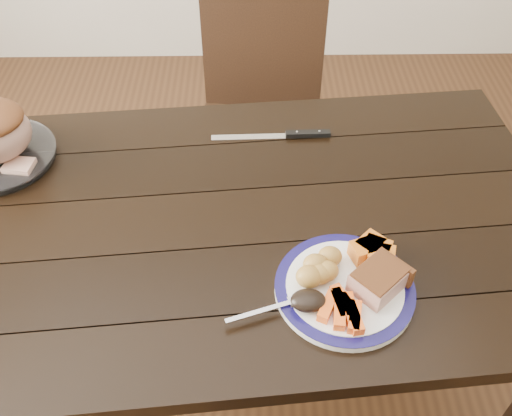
{
  "coord_description": "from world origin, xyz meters",
  "views": [
    {
      "loc": [
        0.07,
        -0.91,
        1.71
      ],
      "look_at": [
        0.08,
        -0.02,
        0.8
      ],
      "focal_mm": 40.0,
      "sensor_mm": 36.0,
      "label": 1
    }
  ],
  "objects_px": {
    "pork_slice": "(378,280)",
    "carving_knife": "(293,135)",
    "dining_table": "(223,244)",
    "dinner_plate": "(344,289)",
    "fork": "(275,307)",
    "chair_far": "(258,110)"
  },
  "relations": [
    {
      "from": "chair_far",
      "to": "fork",
      "type": "relative_size",
      "value": 5.34
    },
    {
      "from": "dining_table",
      "to": "dinner_plate",
      "type": "bearing_deg",
      "value": -39.68
    },
    {
      "from": "dining_table",
      "to": "dinner_plate",
      "type": "xyz_separation_m",
      "value": [
        0.26,
        -0.21,
        0.1
      ]
    },
    {
      "from": "dining_table",
      "to": "dinner_plate",
      "type": "relative_size",
      "value": 5.83
    },
    {
      "from": "dining_table",
      "to": "pork_slice",
      "type": "xyz_separation_m",
      "value": [
        0.32,
        -0.22,
        0.14
      ]
    },
    {
      "from": "dinner_plate",
      "to": "pork_slice",
      "type": "height_order",
      "value": "pork_slice"
    },
    {
      "from": "dinner_plate",
      "to": "fork",
      "type": "distance_m",
      "value": 0.15
    },
    {
      "from": "dining_table",
      "to": "dinner_plate",
      "type": "height_order",
      "value": "dinner_plate"
    },
    {
      "from": "chair_far",
      "to": "fork",
      "type": "bearing_deg",
      "value": 101.15
    },
    {
      "from": "chair_far",
      "to": "fork",
      "type": "distance_m",
      "value": 1.03
    },
    {
      "from": "chair_far",
      "to": "carving_knife",
      "type": "bearing_deg",
      "value": 111.57
    },
    {
      "from": "dining_table",
      "to": "chair_far",
      "type": "xyz_separation_m",
      "value": [
        0.1,
        0.74,
        -0.13
      ]
    },
    {
      "from": "pork_slice",
      "to": "dinner_plate",
      "type": "bearing_deg",
      "value": 175.24
    },
    {
      "from": "chair_far",
      "to": "carving_knife",
      "type": "distance_m",
      "value": 0.5
    },
    {
      "from": "dinner_plate",
      "to": "carving_knife",
      "type": "bearing_deg",
      "value": 98.14
    },
    {
      "from": "pork_slice",
      "to": "dining_table",
      "type": "bearing_deg",
      "value": 145.71
    },
    {
      "from": "dining_table",
      "to": "fork",
      "type": "bearing_deg",
      "value": -66.8
    },
    {
      "from": "dinner_plate",
      "to": "fork",
      "type": "height_order",
      "value": "fork"
    },
    {
      "from": "dinner_plate",
      "to": "pork_slice",
      "type": "xyz_separation_m",
      "value": [
        0.06,
        -0.01,
        0.04
      ]
    },
    {
      "from": "dinner_plate",
      "to": "fork",
      "type": "bearing_deg",
      "value": -160.43
    },
    {
      "from": "chair_far",
      "to": "pork_slice",
      "type": "distance_m",
      "value": 1.02
    },
    {
      "from": "pork_slice",
      "to": "carving_knife",
      "type": "relative_size",
      "value": 0.32
    }
  ]
}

